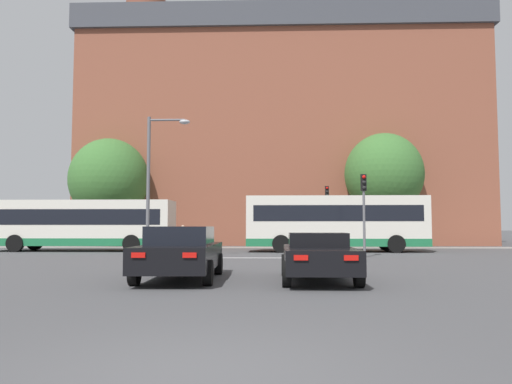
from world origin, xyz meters
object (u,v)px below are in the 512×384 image
(car_roadster_right, at_px, (318,256))
(traffic_light_near_right, at_px, (364,201))
(bus_crossing_lead, at_px, (335,222))
(pedestrian_walking_east, at_px, (183,234))
(street_lamp_junction, at_px, (156,171))
(car_saloon_left, at_px, (181,252))
(pedestrian_waiting, at_px, (146,234))
(bus_crossing_trailing, at_px, (82,224))
(traffic_light_far_right, at_px, (327,206))
(pedestrian_walking_west, at_px, (309,234))

(car_roadster_right, bearing_deg, traffic_light_near_right, 73.98)
(bus_crossing_lead, xyz_separation_m, pedestrian_walking_east, (-10.06, 5.87, -0.82))
(bus_crossing_lead, bearing_deg, street_lamp_junction, 124.57)
(car_saloon_left, height_order, car_roadster_right, car_saloon_left)
(pedestrian_waiting, distance_m, pedestrian_walking_east, 2.79)
(bus_crossing_trailing, height_order, street_lamp_junction, street_lamp_junction)
(pedestrian_walking_east, bearing_deg, car_saloon_left, 91.45)
(traffic_light_near_right, height_order, street_lamp_junction, street_lamp_junction)
(traffic_light_far_right, xyz_separation_m, traffic_light_near_right, (0.58, -10.89, -0.20))
(pedestrian_walking_east, bearing_deg, bus_crossing_lead, 141.00)
(bus_crossing_lead, bearing_deg, pedestrian_waiting, 63.55)
(car_saloon_left, height_order, bus_crossing_trailing, bus_crossing_trailing)
(car_roadster_right, bearing_deg, street_lamp_junction, 125.63)
(car_roadster_right, bearing_deg, bus_crossing_lead, 81.92)
(car_saloon_left, relative_size, bus_crossing_trailing, 0.45)
(car_roadster_right, height_order, traffic_light_near_right, traffic_light_near_right)
(traffic_light_far_right, height_order, street_lamp_junction, street_lamp_junction)
(street_lamp_junction, bearing_deg, traffic_light_near_right, 5.26)
(bus_crossing_lead, xyz_separation_m, pedestrian_walking_west, (-1.12, 6.11, -0.75))
(bus_crossing_lead, height_order, street_lamp_junction, street_lamp_junction)
(car_saloon_left, height_order, pedestrian_walking_west, pedestrian_walking_west)
(car_roadster_right, xyz_separation_m, bus_crossing_lead, (2.44, 15.89, 1.07))
(traffic_light_near_right, height_order, pedestrian_waiting, traffic_light_near_right)
(pedestrian_walking_east, bearing_deg, bus_crossing_trailing, 39.04)
(pedestrian_waiting, xyz_separation_m, pedestrian_walking_east, (2.75, -0.50, -0.00))
(car_roadster_right, relative_size, pedestrian_waiting, 2.86)
(car_roadster_right, relative_size, bus_crossing_lead, 0.44)
(bus_crossing_lead, distance_m, traffic_light_near_right, 5.52)
(bus_crossing_trailing, xyz_separation_m, pedestrian_walking_east, (5.11, 5.63, -0.71))
(traffic_light_near_right, relative_size, pedestrian_walking_east, 2.52)
(street_lamp_junction, bearing_deg, pedestrian_waiting, 106.11)
(car_roadster_right, bearing_deg, car_saloon_left, 176.29)
(bus_crossing_trailing, bearing_deg, pedestrian_walking_west, -67.31)
(car_roadster_right, xyz_separation_m, pedestrian_walking_west, (1.32, 21.99, 0.32))
(street_lamp_junction, bearing_deg, bus_crossing_trailing, 132.66)
(car_roadster_right, xyz_separation_m, traffic_light_far_right, (2.56, 21.38, 2.23))
(car_roadster_right, height_order, traffic_light_far_right, traffic_light_far_right)
(pedestrian_waiting, bearing_deg, street_lamp_junction, -36.24)
(pedestrian_waiting, distance_m, pedestrian_walking_west, 11.69)
(bus_crossing_lead, height_order, traffic_light_near_right, traffic_light_near_right)
(pedestrian_waiting, bearing_deg, bus_crossing_trailing, -73.40)
(car_roadster_right, distance_m, bus_crossing_lead, 16.11)
(bus_crossing_lead, distance_m, traffic_light_far_right, 5.61)
(bus_crossing_lead, relative_size, bus_crossing_trailing, 0.95)
(car_saloon_left, distance_m, bus_crossing_trailing, 18.22)
(car_roadster_right, relative_size, traffic_light_near_right, 1.14)
(traffic_light_near_right, bearing_deg, pedestrian_walking_west, 98.98)
(bus_crossing_lead, relative_size, pedestrian_waiting, 6.57)
(bus_crossing_lead, xyz_separation_m, bus_crossing_trailing, (-15.17, 0.23, -0.11))
(street_lamp_junction, distance_m, pedestrian_waiting, 13.57)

